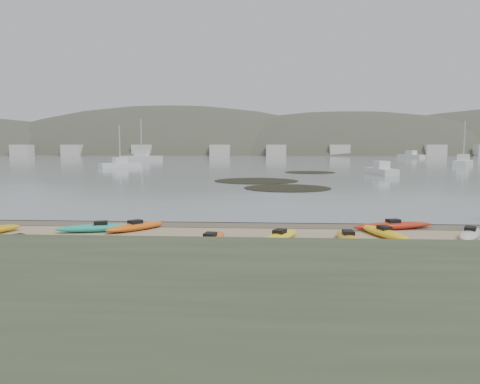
{
  "coord_description": "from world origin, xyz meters",
  "views": [
    {
      "loc": [
        1.39,
        -22.11,
        3.71
      ],
      "look_at": [
        0.0,
        0.0,
        1.5
      ],
      "focal_mm": 35.0,
      "sensor_mm": 36.0,
      "label": 1
    }
  ],
  "objects": [
    {
      "name": "moored_boats",
      "position": [
        5.93,
        82.18,
        0.59
      ],
      "size": [
        80.34,
        87.03,
        1.37
      ],
      "color": "silver",
      "rests_on": "ground"
    },
    {
      "name": "far_hills",
      "position": [
        39.38,
        193.97,
        -15.93
      ],
      "size": [
        550.0,
        135.0,
        80.0
      ],
      "color": "#384235",
      "rests_on": "ground"
    },
    {
      "name": "far_town",
      "position": [
        6.0,
        145.0,
        2.0
      ],
      "size": [
        199.0,
        5.0,
        4.0
      ],
      "color": "beige",
      "rests_on": "ground"
    },
    {
      "name": "kayaks",
      "position": [
        -1.16,
        -4.12,
        0.17
      ],
      "size": [
        22.0,
        9.15,
        0.34
      ],
      "color": "orange",
      "rests_on": "ground"
    },
    {
      "name": "ground",
      "position": [
        0.0,
        0.0,
        0.0
      ],
      "size": [
        600.0,
        600.0,
        0.0
      ],
      "primitive_type": "plane",
      "color": "tan",
      "rests_on": "ground"
    },
    {
      "name": "kelp_mats",
      "position": [
        2.75,
        27.83,
        0.03
      ],
      "size": [
        14.69,
        31.07,
        0.04
      ],
      "color": "black",
      "rests_on": "water"
    },
    {
      "name": "wet_sand",
      "position": [
        0.0,
        -0.3,
        0.0
      ],
      "size": [
        60.0,
        60.0,
        0.0
      ],
      "primitive_type": "plane",
      "color": "brown",
      "rests_on": "ground"
    },
    {
      "name": "water",
      "position": [
        0.0,
        300.0,
        0.01
      ],
      "size": [
        1200.0,
        1200.0,
        0.0
      ],
      "primitive_type": "plane",
      "color": "slate",
      "rests_on": "ground"
    }
  ]
}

